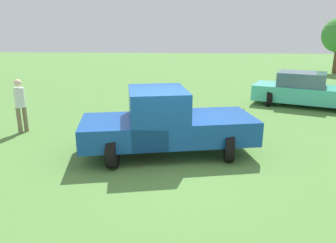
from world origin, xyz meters
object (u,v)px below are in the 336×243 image
Objects in this scene: sedan_near at (305,90)px; person_bystander at (20,103)px; pickup_truck at (164,121)px; traffic_cone at (243,115)px.

person_bystander is (-4.61, 10.52, 0.31)m from sedan_near.
traffic_cone is (3.28, -2.65, -0.64)m from pickup_truck.
pickup_truck is 8.85× the size of traffic_cone.
person_bystander reaches higher than sedan_near.
sedan_near is at bearing 35.14° from pickup_truck.
person_bystander is at bearing 102.93° from traffic_cone.
traffic_cone is (1.71, -7.44, -0.72)m from person_bystander.
pickup_truck is 4.26m from traffic_cone.
sedan_near is 4.25m from traffic_cone.
sedan_near reaches higher than traffic_cone.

